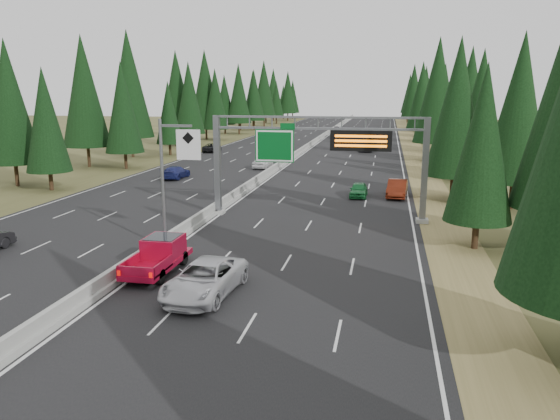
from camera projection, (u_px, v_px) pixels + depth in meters
The scene contains 18 objects.
road at pixel (301, 153), 86.98m from camera, with size 32.00×260.00×0.08m, color black.
shoulder_right at pixel (416, 156), 83.65m from camera, with size 3.60×260.00×0.06m, color olive.
shoulder_left at pixel (195, 151), 90.32m from camera, with size 3.60×260.00×0.06m, color #40421E.
median_barrier at pixel (301, 151), 86.90m from camera, with size 0.70×260.00×0.85m.
sign_gantry at pixel (326, 151), 40.93m from camera, with size 16.75×0.98×7.80m.
hov_sign_pole at pixel (171, 175), 33.10m from camera, with size 2.80×0.50×8.00m.
tree_row_right at pixel (462, 95), 66.79m from camera, with size 12.15×241.05×18.85m.
tree_row_left at pixel (149, 95), 82.84m from camera, with size 11.55×241.08×18.91m.
silver_minivan at pixel (205, 279), 26.08m from camera, with size 2.70×5.86×1.63m, color silver.
red_pickup at pixel (161, 253), 29.73m from camera, with size 1.98×5.53×1.80m.
car_ahead_green at pixel (359, 190), 50.59m from camera, with size 1.58×3.93×1.34m, color #16622C.
car_ahead_dkred at pixel (397, 188), 50.52m from camera, with size 1.71×4.91×1.62m, color #5B1B0D.
car_ahead_dkgrey at pixel (366, 146), 89.70m from camera, with size 2.27×5.58×1.62m, color black.
car_ahead_white at pixel (336, 134), 116.07m from camera, with size 2.52×5.47×1.52m, color #BCBCBC.
car_ahead_far at pixel (337, 129), 130.02m from camera, with size 1.85×4.59×1.56m, color black.
car_onc_blue at pixel (176, 172), 61.40m from camera, with size 1.96×4.81×1.40m, color navy.
car_onc_white at pixel (263, 162), 69.64m from camera, with size 1.77×4.41×1.50m, color white.
car_onc_far at pixel (212, 148), 88.56m from camera, with size 2.29×4.96×1.38m, color black.
Camera 1 is at (13.37, -5.95, 9.67)m, focal length 35.00 mm.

